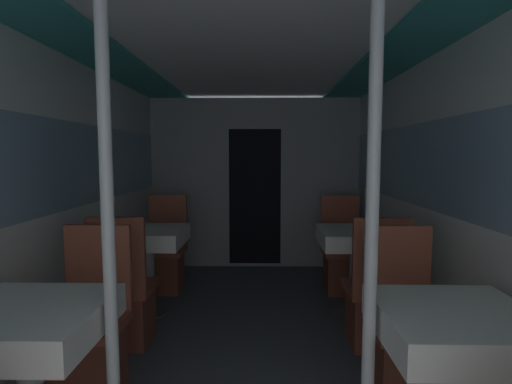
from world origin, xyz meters
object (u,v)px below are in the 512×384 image
Objects in this scene: dining_table_left_0 at (28,333)px; dining_table_right_0 at (456,337)px; support_pole_left_0 at (109,240)px; dining_table_right_1 at (356,243)px; chair_left_near_1 at (126,305)px; support_pole_right_0 at (371,241)px; chair_right_far_1 at (342,263)px; chair_right_near_1 at (374,307)px; chair_right_far_0 at (403,347)px; dining_table_left_1 at (148,242)px; chair_left_far_1 at (165,262)px; chair_left_far_0 at (90,344)px.

dining_table_right_0 is (1.82, 0.00, 0.00)m from dining_table_left_0.
dining_table_right_0 is at bearing 0.00° from dining_table_left_0.
dining_table_right_1 is (1.46, 1.80, -0.41)m from support_pole_left_0.
support_pole_right_0 is at bearing -39.47° from chair_left_near_1.
chair_right_far_1 is at bearing 33.19° from chair_left_near_1.
chair_right_far_0 is at bearing -90.00° from chair_right_near_1.
support_pole_right_0 is (-0.36, -0.60, 0.75)m from chair_right_far_0.
dining_table_right_0 is at bearing -90.00° from chair_right_near_1.
dining_table_left_1 and dining_table_right_1 have the same top height.
chair_left_far_1 is 2.18m from chair_right_near_1.
chair_left_far_0 is 1.80m from chair_left_far_1.
chair_right_far_0 is (1.82, 0.00, 0.00)m from chair_left_far_0.
dining_table_right_1 is at bearing 90.00° from dining_table_right_0.
chair_right_far_1 is (0.00, 1.19, 0.00)m from chair_right_near_1.
chair_left_far_0 is 1.25m from dining_table_left_1.
chair_left_far_1 reaches higher than dining_table_left_1.
dining_table_right_1 is at bearing 90.00° from chair_right_far_1.
chair_left_far_1 reaches higher than dining_table_right_1.
chair_left_far_0 is at bearing 0.00° from chair_right_far_0.
dining_table_left_0 and dining_table_right_0 have the same top height.
chair_left_far_1 is 1.95m from dining_table_right_1.
chair_left_near_1 is at bearing -90.00° from dining_table_left_1.
chair_left_near_1 is at bearing 106.87° from support_pole_left_0.
chair_right_near_1 is (-0.00, 1.20, -0.34)m from dining_table_right_0.
chair_right_far_1 is at bearing -180.00° from chair_left_far_1.
chair_right_far_0 is 1.29× the size of dining_table_right_1.
chair_right_far_1 reaches higher than dining_table_right_0.
chair_left_far_0 is 2.56m from chair_right_far_1.
chair_left_near_1 reaches higher than dining_table_left_1.
dining_table_left_1 is 2.21m from chair_right_far_0.
chair_left_far_0 reaches higher than dining_table_right_1.
chair_right_far_0 is (-0.00, 0.60, -0.34)m from dining_table_right_0.
dining_table_left_1 is at bearing 18.11° from chair_right_far_1.
dining_table_left_1 is 0.77× the size of chair_right_near_1.
dining_table_right_1 is 0.77× the size of chair_right_far_1.
support_pole_left_0 is at bearing 180.00° from support_pole_right_0.
support_pole_right_0 reaches higher than dining_table_left_1.
support_pole_right_0 reaches higher than chair_left_far_0.
chair_left_far_0 and chair_left_near_1 have the same top height.
chair_left_near_1 is 1.92m from chair_right_far_0.
chair_right_near_1 is (1.82, 0.60, 0.00)m from chair_left_far_0.
support_pole_left_0 is 2.03m from chair_right_near_1.
chair_right_near_1 is 1.19m from chair_right_far_1.
dining_table_right_0 is (1.82, -1.80, 0.00)m from dining_table_left_1.
chair_right_far_0 is (1.46, 0.60, -0.75)m from support_pole_left_0.
support_pole_left_0 is 2.14× the size of chair_right_near_1.
support_pole_left_0 is 2.77× the size of dining_table_left_1.
support_pole_left_0 is 2.14× the size of chair_right_far_0.
chair_left_far_1 is (0.00, 0.60, -0.34)m from dining_table_left_1.
chair_right_far_0 is 1.02m from support_pole_right_0.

